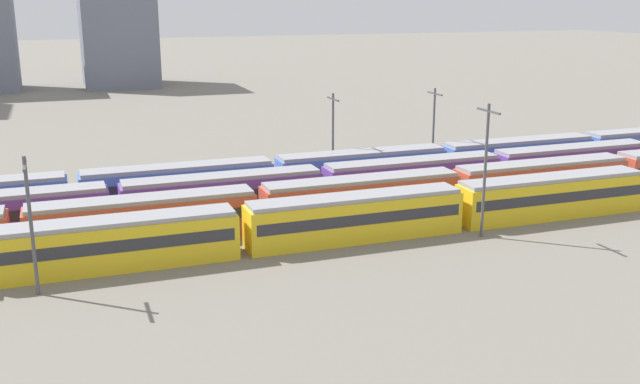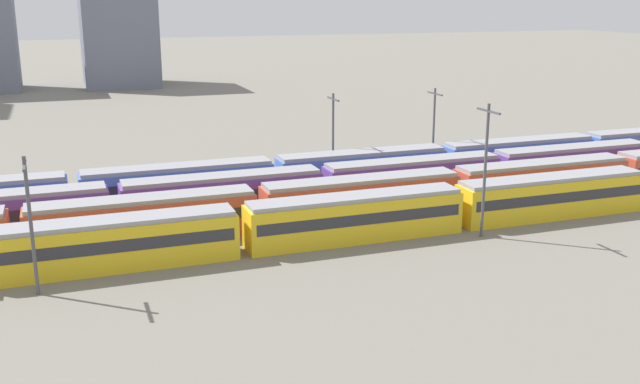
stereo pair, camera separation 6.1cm
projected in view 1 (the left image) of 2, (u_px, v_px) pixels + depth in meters
The scene contains 9 objects.
train_track_0 at pixel (241, 229), 55.60m from camera, with size 74.70×3.06×3.75m.
train_track_1 at pixel (456, 188), 67.46m from camera, with size 112.50×3.06×3.75m.
train_track_2 at pixel (322, 186), 68.47m from camera, with size 74.70×3.06×3.75m.
train_track_3 at pixel (362, 168), 75.27m from camera, with size 93.60×3.06×3.75m.
catenary_pole_0 at pixel (485, 165), 58.37m from camera, with size 0.24×3.20×10.97m.
catenary_pole_1 at pixel (333, 133), 76.42m from camera, with size 0.24×3.20×9.41m.
catenary_pole_2 at pixel (30, 219), 46.95m from camera, with size 0.24×3.20×9.36m.
catenary_pole_3 at pixel (434, 126), 80.05m from camera, with size 0.24×3.20×9.48m.
distant_building_2 at pixel (118, 34), 158.46m from camera, with size 15.40×18.25×22.48m, color slate.
Camera 1 is at (5.47, -51.84, 19.09)m, focal length 40.96 mm.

